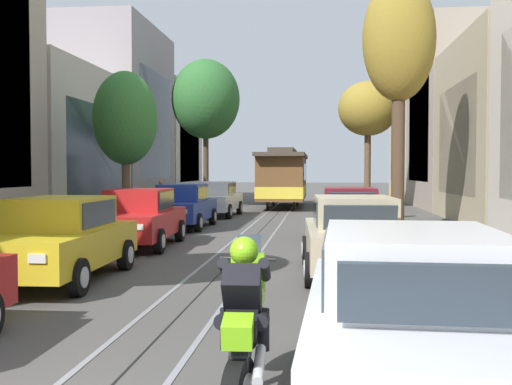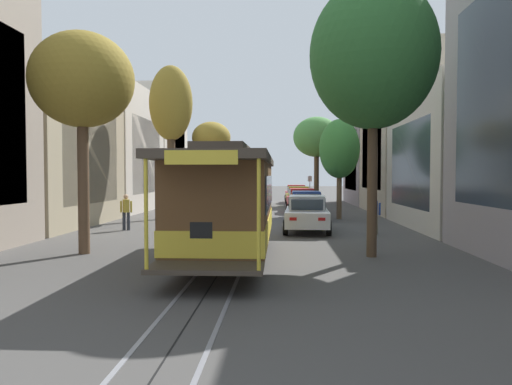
% 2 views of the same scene
% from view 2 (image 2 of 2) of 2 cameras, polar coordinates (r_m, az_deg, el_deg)
% --- Properties ---
extents(ground_plane, '(160.00, 160.00, 0.00)m').
position_cam_2_polar(ground_plane, '(25.51, -0.53, -3.46)').
color(ground_plane, '#4C4947').
extents(trolley_track_rails, '(1.14, 54.78, 0.01)m').
position_cam_2_polar(trolley_track_rails, '(22.85, -0.94, -4.10)').
color(trolley_track_rails, gray).
rests_on(trolley_track_rails, ground).
extents(building_facade_left, '(5.97, 46.48, 10.46)m').
position_cam_2_polar(building_facade_left, '(23.38, 24.72, 6.86)').
color(building_facade_left, gray).
rests_on(building_facade_left, ground).
extents(building_facade_right, '(4.92, 46.48, 9.92)m').
position_cam_2_polar(building_facade_right, '(25.52, -23.49, 6.46)').
color(building_facade_right, beige).
rests_on(building_facade_right, ground).
extents(parked_car_red_near_left, '(2.04, 4.38, 1.58)m').
position_cam_2_polar(parked_car_red_near_left, '(42.34, 4.79, -0.16)').
color(parked_car_red_near_left, red).
rests_on(parked_car_red_near_left, ground).
extents(parked_car_yellow_second_left, '(2.07, 4.39, 1.58)m').
position_cam_2_polar(parked_car_yellow_second_left, '(36.97, 5.05, -0.49)').
color(parked_car_yellow_second_left, gold).
rests_on(parked_car_yellow_second_left, ground).
extents(parked_car_red_mid_left, '(2.10, 4.41, 1.58)m').
position_cam_2_polar(parked_car_red_mid_left, '(31.87, 5.41, -0.91)').
color(parked_car_red_mid_left, red).
rests_on(parked_car_red_mid_left, ground).
extents(parked_car_blue_fourth_left, '(2.02, 4.37, 1.58)m').
position_cam_2_polar(parked_car_blue_fourth_left, '(26.52, 5.96, -1.52)').
color(parked_car_blue_fourth_left, '#233D93').
rests_on(parked_car_blue_fourth_left, ground).
extents(parked_car_white_fifth_left, '(2.12, 4.41, 1.58)m').
position_cam_2_polar(parked_car_white_fifth_left, '(20.93, 6.06, -2.50)').
color(parked_car_white_fifth_left, silver).
rests_on(parked_car_white_fifth_left, ground).
extents(parked_car_white_near_right, '(2.10, 4.40, 1.58)m').
position_cam_2_polar(parked_car_white_near_right, '(42.67, -2.90, -0.14)').
color(parked_car_white_near_right, silver).
rests_on(parked_car_white_near_right, ground).
extents(parked_car_beige_second_right, '(2.12, 4.41, 1.58)m').
position_cam_2_polar(parked_car_beige_second_right, '(36.06, -3.76, -0.55)').
color(parked_car_beige_second_right, '#C1B28E').
rests_on(parked_car_beige_second_right, ground).
extents(parked_car_maroon_mid_right, '(2.00, 4.36, 1.58)m').
position_cam_2_polar(parked_car_maroon_mid_right, '(29.94, -5.61, -1.11)').
color(parked_car_maroon_mid_right, maroon).
rests_on(parked_car_maroon_mid_right, ground).
extents(street_tree_kerb_left_near, '(3.91, 3.34, 7.33)m').
position_cam_2_polar(street_tree_kerb_left_near, '(40.46, 7.24, 6.52)').
color(street_tree_kerb_left_near, '#4C3826').
rests_on(street_tree_kerb_left_near, ground).
extents(street_tree_kerb_left_second, '(2.26, 2.46, 5.60)m').
position_cam_2_polar(street_tree_kerb_left_second, '(27.27, 9.92, 5.10)').
color(street_tree_kerb_left_second, brown).
rests_on(street_tree_kerb_left_second, ground).
extents(street_tree_kerb_left_mid, '(3.80, 3.85, 8.28)m').
position_cam_2_polar(street_tree_kerb_left_mid, '(15.24, 13.81, 15.57)').
color(street_tree_kerb_left_mid, '#4C3826').
rests_on(street_tree_kerb_left_mid, ground).
extents(street_tree_kerb_right_near, '(3.31, 3.39, 7.03)m').
position_cam_2_polar(street_tree_kerb_right_near, '(41.42, -5.35, 6.38)').
color(street_tree_kerb_right_near, '#4C3826').
rests_on(street_tree_kerb_right_near, ground).
extents(street_tree_kerb_right_second, '(2.46, 2.03, 8.66)m').
position_cam_2_polar(street_tree_kerb_right_second, '(27.88, -10.12, 10.08)').
color(street_tree_kerb_right_second, '#4C3826').
rests_on(street_tree_kerb_right_second, ground).
extents(street_tree_kerb_right_mid, '(3.21, 3.02, 6.92)m').
position_cam_2_polar(street_tree_kerb_right_mid, '(16.16, -20.03, 12.32)').
color(street_tree_kerb_right_mid, brown).
rests_on(street_tree_kerb_right_mid, ground).
extents(cable_car_trolley, '(2.57, 9.14, 3.28)m').
position_cam_2_polar(cable_car_trolley, '(14.14, -3.35, -1.20)').
color(cable_car_trolley, brown).
rests_on(cable_car_trolley, ground).
extents(motorcycle_with_rider, '(0.56, 1.97, 1.51)m').
position_cam_2_polar(motorcycle_with_rider, '(42.64, -0.91, -0.17)').
color(motorcycle_with_rider, black).
rests_on(motorcycle_with_rider, ground).
extents(pedestrian_on_left_pavement, '(0.55, 0.42, 1.62)m').
position_cam_2_polar(pedestrian_on_left_pavement, '(20.48, 13.89, -2.33)').
color(pedestrian_on_left_pavement, slate).
rests_on(pedestrian_on_left_pavement, ground).
extents(pedestrian_on_right_pavement, '(0.55, 0.42, 1.61)m').
position_cam_2_polar(pedestrian_on_right_pavement, '(22.15, -15.23, -2.02)').
color(pedestrian_on_right_pavement, '#282D38').
rests_on(pedestrian_on_right_pavement, ground).
extents(street_sign_post, '(0.36, 0.07, 2.43)m').
position_cam_2_polar(street_sign_post, '(43.11, 6.44, 0.83)').
color(street_sign_post, slate).
rests_on(street_sign_post, ground).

